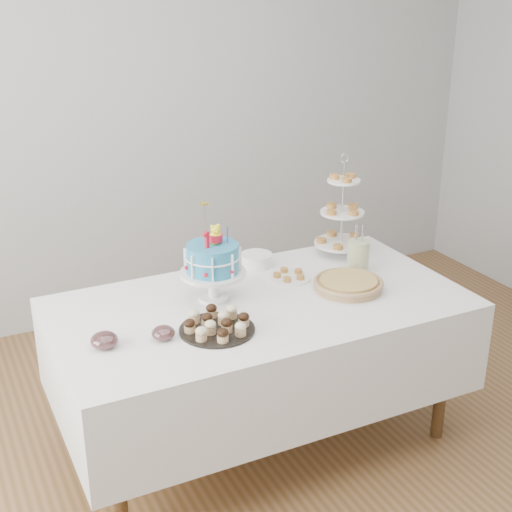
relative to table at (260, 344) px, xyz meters
name	(u,v)px	position (x,y,z in m)	size (l,w,h in m)	color
floor	(288,474)	(0.00, -0.30, -0.54)	(5.00, 5.00, 0.00)	brown
walls	(294,200)	(0.00, -0.30, 0.81)	(5.04, 4.04, 2.70)	#ABAEB1
table	(260,344)	(0.00, 0.00, 0.00)	(1.92, 1.02, 0.77)	silver
birthday_cake	(213,274)	(-0.19, 0.12, 0.36)	(0.31, 0.31, 0.47)	white
cupcake_tray	(217,323)	(-0.30, -0.18, 0.26)	(0.33, 0.33, 0.07)	black
pie	(348,284)	(0.44, -0.07, 0.26)	(0.34, 0.34, 0.05)	tan
tiered_stand	(342,213)	(0.66, 0.35, 0.46)	(0.29, 0.29, 0.56)	silver
plate_stack	(256,260)	(0.18, 0.40, 0.26)	(0.17, 0.17, 0.06)	white
pastry_plate	(289,276)	(0.25, 0.17, 0.24)	(0.21, 0.21, 0.03)	white
jam_bowl_a	(104,340)	(-0.77, -0.11, 0.26)	(0.11, 0.11, 0.07)	silver
jam_bowl_b	(163,333)	(-0.53, -0.15, 0.25)	(0.10, 0.10, 0.06)	silver
utensil_pitcher	(358,255)	(0.61, 0.11, 0.32)	(0.12, 0.11, 0.25)	beige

